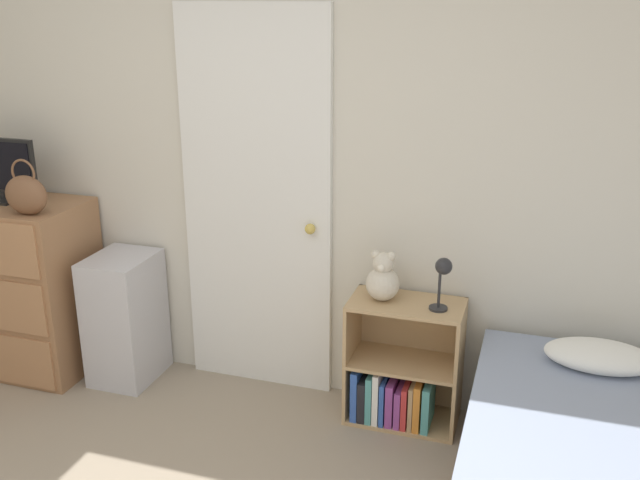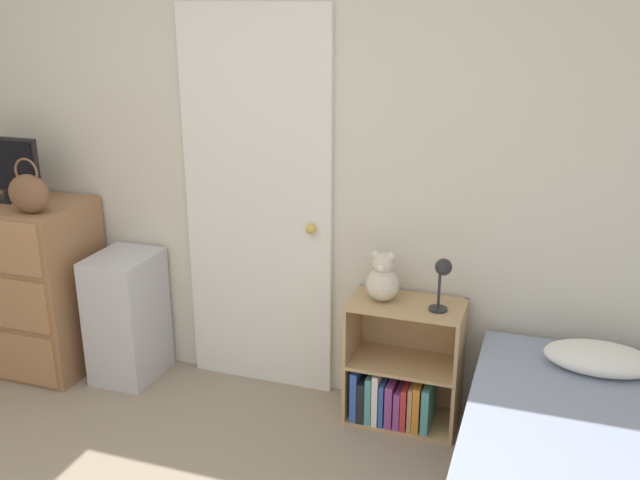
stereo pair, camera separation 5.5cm
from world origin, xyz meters
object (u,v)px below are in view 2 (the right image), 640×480
object	(u,v)px
tv	(3,167)
teddy_bear	(383,280)
storage_bin	(127,316)
desk_lamp	(442,274)
dresser	(20,284)
handbag	(29,193)
bookshelf	(398,379)

from	to	relation	value
tv	teddy_bear	distance (m)	2.19
storage_bin	desk_lamp	world-z (taller)	desk_lamp
dresser	handbag	distance (m)	0.69
bookshelf	desk_lamp	size ratio (longest dim) A/B	2.44
handbag	bookshelf	distance (m)	2.15
bookshelf	teddy_bear	bearing A→B (deg)	178.05
handbag	desk_lamp	distance (m)	2.17
dresser	storage_bin	distance (m)	0.69
handbag	desk_lamp	bearing A→B (deg)	5.59
dresser	storage_bin	bearing A→B (deg)	4.76
tv	desk_lamp	bearing A→B (deg)	0.99
tv	bookshelf	bearing A→B (deg)	2.03
handbag	storage_bin	world-z (taller)	handbag
tv	storage_bin	distance (m)	1.07
desk_lamp	teddy_bear	bearing A→B (deg)	172.14
dresser	teddy_bear	bearing A→B (deg)	2.67
desk_lamp	tv	bearing A→B (deg)	-179.01
dresser	bookshelf	world-z (taller)	dresser
bookshelf	desk_lamp	world-z (taller)	desk_lamp
storage_bin	bookshelf	xyz separation A→B (m)	(1.56, 0.04, -0.13)
tv	handbag	distance (m)	0.36
storage_bin	teddy_bear	size ratio (longest dim) A/B	2.87
handbag	teddy_bear	distance (m)	1.90
desk_lamp	bookshelf	bearing A→B (deg)	169.22
dresser	bookshelf	bearing A→B (deg)	2.47
teddy_bear	desk_lamp	size ratio (longest dim) A/B	0.95
storage_bin	dresser	bearing A→B (deg)	-175.24
tv	storage_bin	size ratio (longest dim) A/B	0.64
handbag	desk_lamp	xyz separation A→B (m)	(2.14, 0.21, -0.26)
tv	storage_bin	bearing A→B (deg)	3.29
dresser	tv	distance (m)	0.69
teddy_bear	bookshelf	bearing A→B (deg)	-1.95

